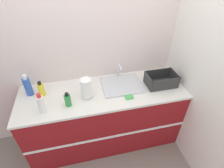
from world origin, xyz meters
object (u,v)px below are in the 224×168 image
Objects in this scene: sink at (122,84)px; bottle_green at (68,100)px; bottle_white_spray at (41,104)px; paper_towel_roll at (86,88)px; dish_rack at (161,81)px; bottle_yellow at (41,89)px; bottle_blue at (28,86)px.

sink is 2.92× the size of bottle_green.
paper_towel_roll is at bearing 15.27° from bottle_white_spray.
bottle_yellow is at bearing 174.84° from dish_rack.
bottle_white_spray is at bearing -172.35° from bottle_green.
paper_towel_roll reaches higher than sink.
paper_towel_roll is 1.30× the size of bottle_yellow.
dish_rack is at bearing 6.22° from bottle_white_spray.
bottle_blue is at bearing 173.73° from dish_rack.
dish_rack is at bearing -6.27° from bottle_blue.
bottle_white_spray is (-0.95, -0.26, 0.09)m from sink.
paper_towel_roll is 0.54m from bottle_yellow.
bottle_blue is at bearing 146.08° from bottle_green.
sink is 0.50m from dish_rack.
bottle_yellow is at bearing 139.63° from bottle_green.
sink is at bearing -1.76° from bottle_yellow.
bottle_blue is (-0.66, 0.20, -0.01)m from paper_towel_roll.
paper_towel_roll is at bearing -178.56° from dish_rack.
bottle_white_spray is at bearing -62.06° from bottle_blue.
paper_towel_roll is 0.50m from bottle_white_spray.
bottle_yellow is (-0.52, 0.16, -0.04)m from paper_towel_roll.
dish_rack is 1.36× the size of bottle_blue.
bottle_white_spray is at bearing -83.73° from bottle_yellow.
dish_rack is 1.95× the size of bottle_yellow.
sink is 2.05× the size of bottle_white_spray.
bottle_green is at bearing -156.21° from paper_towel_roll.
paper_towel_roll is at bearing 23.79° from bottle_green.
bottle_white_spray is at bearing -173.78° from dish_rack.
bottle_green is at bearing -40.37° from bottle_yellow.
bottle_white_spray is at bearing -164.73° from paper_towel_roll.
sink is at bearing -3.80° from bottle_blue.
paper_towel_roll is at bearing -16.88° from bottle_blue.
bottle_green reaches higher than dish_rack.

